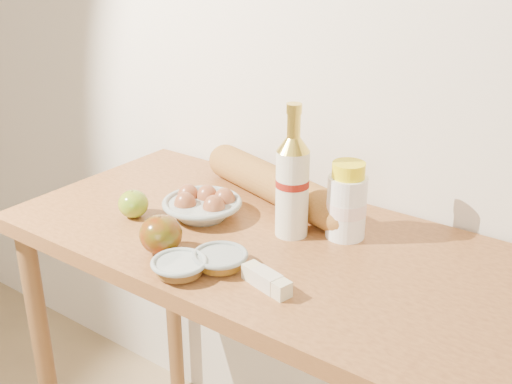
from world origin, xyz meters
TOP-DOWN VIEW (x-y plane):
  - back_wall at (0.00, 1.51)m, footprint 3.50×0.02m
  - table at (0.00, 1.18)m, footprint 1.20×0.60m
  - bourbon_bottle at (0.04, 1.23)m, footprint 0.08×0.08m
  - cream_bottle at (0.15, 1.29)m, footprint 0.09×0.09m
  - egg_bowl at (-0.18, 1.18)m, footprint 0.25×0.25m
  - baguette at (-0.08, 1.35)m, footprint 0.55×0.24m
  - apple_yellowgreen at (-0.31, 1.08)m, footprint 0.08×0.08m
  - apple_redgreen_front at (-0.13, 0.99)m, footprint 0.10×0.10m
  - sugar_bowl at (-0.04, 0.94)m, footprint 0.15×0.15m
  - syrup_bowl at (0.01, 1.02)m, footprint 0.14×0.14m
  - butter_stick at (0.13, 1.01)m, footprint 0.12×0.06m

SIDE VIEW (x-z plane):
  - table at x=0.00m, z-range 0.33..1.23m
  - butter_stick at x=0.13m, z-range 0.90..0.93m
  - sugar_bowl at x=-0.04m, z-range 0.90..0.93m
  - syrup_bowl at x=0.01m, z-range 0.90..0.93m
  - egg_bowl at x=-0.18m, z-range 0.89..0.96m
  - apple_yellowgreen at x=-0.31m, z-range 0.90..0.97m
  - apple_redgreen_front at x=-0.13m, z-range 0.90..0.98m
  - baguette at x=-0.08m, z-range 0.90..0.99m
  - cream_bottle at x=0.15m, z-range 0.89..1.07m
  - bourbon_bottle at x=0.04m, z-range 0.87..1.18m
  - back_wall at x=0.00m, z-range 0.00..2.60m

